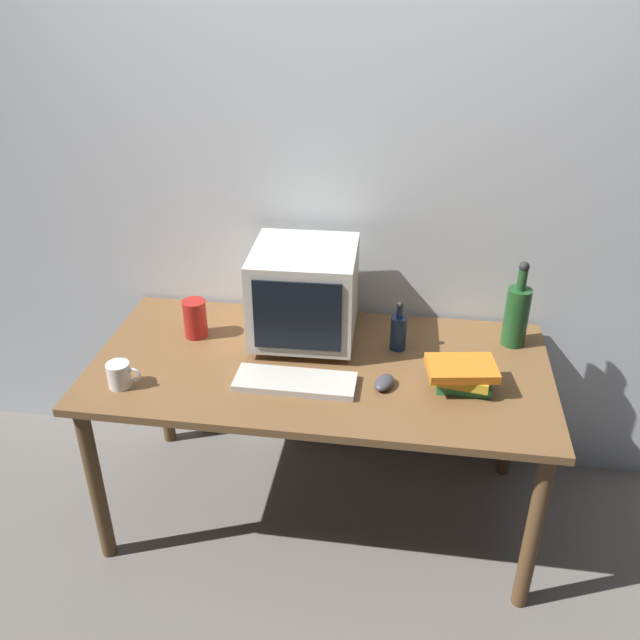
{
  "coord_description": "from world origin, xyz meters",
  "views": [
    {
      "loc": [
        0.31,
        -2.06,
        2.07
      ],
      "look_at": [
        0.0,
        0.0,
        0.9
      ],
      "focal_mm": 38.21,
      "sensor_mm": 36.0,
      "label": 1
    }
  ],
  "objects_px": {
    "keyboard": "(295,382)",
    "metal_canister": "(195,318)",
    "crt_monitor": "(304,294)",
    "bottle_short": "(398,331)",
    "book_stack": "(462,375)",
    "mug": "(120,375)",
    "computer_mouse": "(384,383)",
    "bottle_tall": "(517,314)"
  },
  "relations": [
    {
      "from": "crt_monitor",
      "to": "book_stack",
      "type": "relative_size",
      "value": 1.57
    },
    {
      "from": "keyboard",
      "to": "bottle_short",
      "type": "relative_size",
      "value": 2.13
    },
    {
      "from": "crt_monitor",
      "to": "mug",
      "type": "height_order",
      "value": "crt_monitor"
    },
    {
      "from": "keyboard",
      "to": "book_stack",
      "type": "height_order",
      "value": "book_stack"
    },
    {
      "from": "crt_monitor",
      "to": "mug",
      "type": "distance_m",
      "value": 0.72
    },
    {
      "from": "mug",
      "to": "metal_canister",
      "type": "xyz_separation_m",
      "value": [
        0.15,
        0.37,
        0.03
      ]
    },
    {
      "from": "mug",
      "to": "metal_canister",
      "type": "distance_m",
      "value": 0.4
    },
    {
      "from": "crt_monitor",
      "to": "keyboard",
      "type": "bearing_deg",
      "value": -86.57
    },
    {
      "from": "book_stack",
      "to": "mug",
      "type": "xyz_separation_m",
      "value": [
        -1.16,
        -0.16,
        -0.01
      ]
    },
    {
      "from": "bottle_short",
      "to": "computer_mouse",
      "type": "bearing_deg",
      "value": -97.33
    },
    {
      "from": "keyboard",
      "to": "bottle_short",
      "type": "xyz_separation_m",
      "value": [
        0.34,
        0.29,
        0.06
      ]
    },
    {
      "from": "bottle_short",
      "to": "mug",
      "type": "distance_m",
      "value": 1.01
    },
    {
      "from": "bottle_tall",
      "to": "book_stack",
      "type": "height_order",
      "value": "bottle_tall"
    },
    {
      "from": "crt_monitor",
      "to": "bottle_short",
      "type": "bearing_deg",
      "value": -3.78
    },
    {
      "from": "metal_canister",
      "to": "mug",
      "type": "bearing_deg",
      "value": -112.45
    },
    {
      "from": "book_stack",
      "to": "bottle_tall",
      "type": "bearing_deg",
      "value": 58.05
    },
    {
      "from": "book_stack",
      "to": "computer_mouse",
      "type": "bearing_deg",
      "value": -172.78
    },
    {
      "from": "bottle_tall",
      "to": "mug",
      "type": "xyz_separation_m",
      "value": [
        -1.36,
        -0.49,
        -0.08
      ]
    },
    {
      "from": "book_stack",
      "to": "mug",
      "type": "height_order",
      "value": "book_stack"
    },
    {
      "from": "crt_monitor",
      "to": "bottle_tall",
      "type": "relative_size",
      "value": 1.17
    },
    {
      "from": "keyboard",
      "to": "book_stack",
      "type": "relative_size",
      "value": 1.65
    },
    {
      "from": "computer_mouse",
      "to": "mug",
      "type": "distance_m",
      "value": 0.91
    },
    {
      "from": "keyboard",
      "to": "book_stack",
      "type": "bearing_deg",
      "value": 6.75
    },
    {
      "from": "computer_mouse",
      "to": "book_stack",
      "type": "height_order",
      "value": "book_stack"
    },
    {
      "from": "bottle_tall",
      "to": "mug",
      "type": "bearing_deg",
      "value": -160.28
    },
    {
      "from": "keyboard",
      "to": "bottle_tall",
      "type": "relative_size",
      "value": 1.23
    },
    {
      "from": "bottle_tall",
      "to": "metal_canister",
      "type": "relative_size",
      "value": 2.27
    },
    {
      "from": "bottle_tall",
      "to": "bottle_short",
      "type": "relative_size",
      "value": 1.73
    },
    {
      "from": "book_stack",
      "to": "bottle_short",
      "type": "bearing_deg",
      "value": 134.66
    },
    {
      "from": "crt_monitor",
      "to": "mug",
      "type": "xyz_separation_m",
      "value": [
        -0.57,
        -0.41,
        -0.15
      ]
    },
    {
      "from": "bottle_tall",
      "to": "keyboard",
      "type": "bearing_deg",
      "value": -152.88
    },
    {
      "from": "keyboard",
      "to": "bottle_short",
      "type": "bearing_deg",
      "value": 41.17
    },
    {
      "from": "keyboard",
      "to": "crt_monitor",
      "type": "bearing_deg",
      "value": 93.6
    },
    {
      "from": "computer_mouse",
      "to": "bottle_short",
      "type": "height_order",
      "value": "bottle_short"
    },
    {
      "from": "crt_monitor",
      "to": "keyboard",
      "type": "xyz_separation_m",
      "value": [
        0.02,
        -0.32,
        -0.18
      ]
    },
    {
      "from": "keyboard",
      "to": "bottle_short",
      "type": "height_order",
      "value": "bottle_short"
    },
    {
      "from": "bottle_tall",
      "to": "bottle_short",
      "type": "xyz_separation_m",
      "value": [
        -0.43,
        -0.1,
        -0.05
      ]
    },
    {
      "from": "keyboard",
      "to": "metal_canister",
      "type": "height_order",
      "value": "metal_canister"
    },
    {
      "from": "keyboard",
      "to": "metal_canister",
      "type": "distance_m",
      "value": 0.52
    },
    {
      "from": "computer_mouse",
      "to": "bottle_tall",
      "type": "distance_m",
      "value": 0.6
    },
    {
      "from": "bottle_short",
      "to": "mug",
      "type": "xyz_separation_m",
      "value": [
        -0.93,
        -0.39,
        -0.03
      ]
    },
    {
      "from": "crt_monitor",
      "to": "bottle_short",
      "type": "xyz_separation_m",
      "value": [
        0.36,
        -0.02,
        -0.12
      ]
    }
  ]
}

